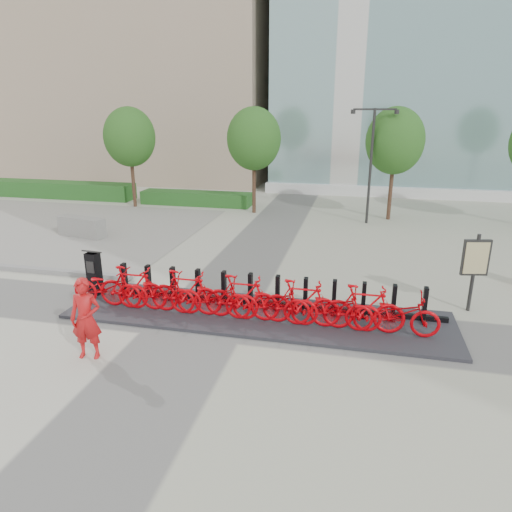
% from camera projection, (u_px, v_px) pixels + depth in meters
% --- Properties ---
extents(ground, '(120.00, 120.00, 0.00)m').
position_uv_depth(ground, '(204.00, 317.00, 11.46)').
color(ground, '#9CA089').
extents(gravel_patch, '(14.00, 14.00, 0.00)m').
position_uv_depth(gravel_patch, '(41.00, 227.00, 20.07)').
color(gravel_patch, gray).
rests_on(gravel_patch, ground).
extents(hedge_a, '(10.00, 1.40, 0.90)m').
position_uv_depth(hedge_a, '(53.00, 189.00, 26.81)').
color(hedge_a, '#215F26').
rests_on(hedge_a, ground).
extents(hedge_b, '(6.00, 1.20, 0.70)m').
position_uv_depth(hedge_b, '(196.00, 198.00, 24.65)').
color(hedge_b, '#215F26').
rests_on(hedge_b, ground).
extents(tree_0, '(2.60, 2.60, 5.10)m').
position_uv_depth(tree_0, '(130.00, 137.00, 23.17)').
color(tree_0, brown).
rests_on(tree_0, ground).
extents(tree_1, '(2.60, 2.60, 5.10)m').
position_uv_depth(tree_1, '(254.00, 139.00, 21.80)').
color(tree_1, brown).
rests_on(tree_1, ground).
extents(tree_2, '(2.60, 2.60, 5.10)m').
position_uv_depth(tree_2, '(395.00, 141.00, 20.42)').
color(tree_2, brown).
rests_on(tree_2, ground).
extents(streetlamp, '(2.00, 0.20, 5.00)m').
position_uv_depth(streetlamp, '(372.00, 153.00, 19.85)').
color(streetlamp, black).
rests_on(streetlamp, ground).
extents(dock_pad, '(9.60, 2.40, 0.08)m').
position_uv_depth(dock_pad, '(257.00, 315.00, 11.45)').
color(dock_pad, '#2B2B32').
rests_on(dock_pad, ground).
extents(dock_rail_posts, '(8.02, 0.50, 0.85)m').
position_uv_depth(dock_rail_posts, '(263.00, 291.00, 11.73)').
color(dock_rail_posts, black).
rests_on(dock_rail_posts, dock_pad).
extents(bike_0, '(1.91, 0.67, 1.01)m').
position_uv_depth(bike_0, '(107.00, 287.00, 11.78)').
color(bike_0, '#C60008').
rests_on(bike_0, dock_pad).
extents(bike_1, '(1.86, 0.52, 1.12)m').
position_uv_depth(bike_1, '(132.00, 287.00, 11.61)').
color(bike_1, '#C60008').
rests_on(bike_1, dock_pad).
extents(bike_2, '(1.91, 0.67, 1.01)m').
position_uv_depth(bike_2, '(159.00, 292.00, 11.48)').
color(bike_2, '#C60008').
rests_on(bike_2, dock_pad).
extents(bike_3, '(1.86, 0.52, 1.12)m').
position_uv_depth(bike_3, '(186.00, 292.00, 11.31)').
color(bike_3, '#C60008').
rests_on(bike_3, dock_pad).
extents(bike_4, '(1.91, 0.67, 1.01)m').
position_uv_depth(bike_4, '(213.00, 297.00, 11.17)').
color(bike_4, '#C60008').
rests_on(bike_4, dock_pad).
extents(bike_5, '(1.86, 0.52, 1.12)m').
position_uv_depth(bike_5, '(242.00, 297.00, 11.00)').
color(bike_5, '#C60008').
rests_on(bike_5, dock_pad).
extents(bike_6, '(1.91, 0.67, 1.01)m').
position_uv_depth(bike_6, '(271.00, 302.00, 10.87)').
color(bike_6, '#C60008').
rests_on(bike_6, dock_pad).
extents(bike_7, '(1.86, 0.52, 1.12)m').
position_uv_depth(bike_7, '(301.00, 303.00, 10.70)').
color(bike_7, '#C60008').
rests_on(bike_7, dock_pad).
extents(bike_8, '(1.91, 0.67, 1.01)m').
position_uv_depth(bike_8, '(332.00, 308.00, 10.56)').
color(bike_8, '#C60008').
rests_on(bike_8, dock_pad).
extents(bike_9, '(1.86, 0.52, 1.12)m').
position_uv_depth(bike_9, '(364.00, 308.00, 10.39)').
color(bike_9, '#C60008').
rests_on(bike_9, dock_pad).
extents(bike_10, '(1.91, 0.67, 1.01)m').
position_uv_depth(bike_10, '(396.00, 314.00, 10.26)').
color(bike_10, '#C60008').
rests_on(bike_10, dock_pad).
extents(kiosk, '(0.43, 0.37, 1.30)m').
position_uv_depth(kiosk, '(94.00, 272.00, 12.50)').
color(kiosk, black).
rests_on(kiosk, dock_pad).
extents(worker_red, '(0.70, 0.53, 1.75)m').
position_uv_depth(worker_red, '(86.00, 319.00, 9.35)').
color(worker_red, red).
rests_on(worker_red, ground).
extents(jersey_barrier, '(2.16, 1.01, 0.81)m').
position_uv_depth(jersey_barrier, '(82.00, 227.00, 18.50)').
color(jersey_barrier, gray).
rests_on(jersey_barrier, ground).
extents(map_sign, '(0.67, 0.24, 2.05)m').
position_uv_depth(map_sign, '(475.00, 261.00, 11.39)').
color(map_sign, black).
rests_on(map_sign, ground).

